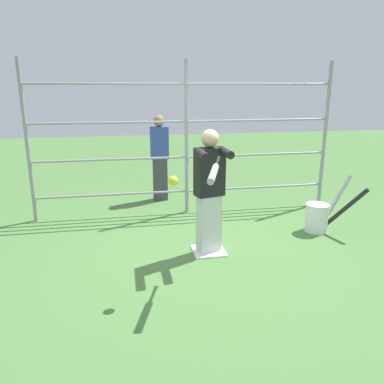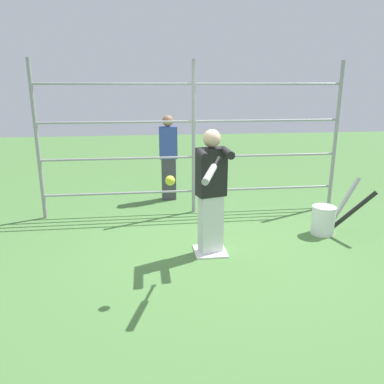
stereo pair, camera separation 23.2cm
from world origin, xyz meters
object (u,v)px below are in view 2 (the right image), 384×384
(bat_bucket, at_px, (326,219))
(bystander_behind_fence, at_px, (168,156))
(batter, at_px, (211,189))
(softball_in_flight, at_px, (170,181))
(baseball_bat_swinging, at_px, (211,172))

(bat_bucket, xyz_separation_m, bystander_behind_fence, (2.08, -2.00, 0.57))
(batter, xyz_separation_m, softball_in_flight, (0.55, 0.80, 0.32))
(baseball_bat_swinging, height_order, bystander_behind_fence, bystander_behind_fence)
(softball_in_flight, relative_size, bat_bucket, 0.12)
(batter, relative_size, bystander_behind_fence, 1.00)
(softball_in_flight, distance_m, bat_bucket, 2.73)
(batter, height_order, bat_bucket, batter)
(batter, distance_m, bat_bucket, 1.87)
(batter, bearing_deg, softball_in_flight, 55.46)
(batter, xyz_separation_m, bat_bucket, (-1.72, -0.40, -0.60))
(batter, bearing_deg, baseball_bat_swinging, 79.23)
(baseball_bat_swinging, height_order, softball_in_flight, baseball_bat_swinging)
(bat_bucket, height_order, bystander_behind_fence, bystander_behind_fence)
(batter, relative_size, baseball_bat_swinging, 1.97)
(softball_in_flight, relative_size, bystander_behind_fence, 0.06)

